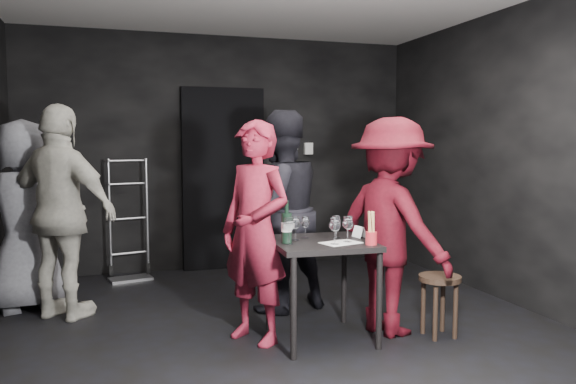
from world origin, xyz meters
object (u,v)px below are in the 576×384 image
object	(u,v)px
hand_truck	(130,257)
server_red	(255,221)
man_maroon	(391,214)
breadstick_cup	(371,228)
bystander_grey	(24,204)
tasting_table	(321,254)
bystander_cream	(61,191)
stool	(440,289)
wine_bottle	(287,227)
woman_black	(280,194)

from	to	relation	value
hand_truck	server_red	xyz separation A→B (m)	(0.85, -2.26, 0.67)
hand_truck	server_red	distance (m)	2.50
server_red	man_maroon	size ratio (longest dim) A/B	0.97
man_maroon	breadstick_cup	size ratio (longest dim) A/B	7.17
bystander_grey	breadstick_cup	world-z (taller)	bystander_grey
hand_truck	man_maroon	world-z (taller)	man_maroon
tasting_table	breadstick_cup	size ratio (longest dim) A/B	2.91
hand_truck	bystander_cream	size ratio (longest dim) A/B	0.61
hand_truck	stool	bearing A→B (deg)	-62.51
hand_truck	stool	xyz separation A→B (m)	(2.20, -2.59, 0.13)
bystander_cream	bystander_grey	distance (m)	0.51
tasting_table	wine_bottle	bearing A→B (deg)	-174.25
server_red	breadstick_cup	xyz separation A→B (m)	(0.75, -0.38, -0.03)
bystander_cream	woman_black	bearing A→B (deg)	-151.68
tasting_table	hand_truck	bearing A→B (deg)	118.98
server_red	bystander_grey	xyz separation A→B (m)	(-1.75, 1.36, 0.04)
man_maroon	bystander_cream	xyz separation A→B (m)	(-2.45, 1.13, 0.15)
bystander_cream	bystander_grey	bearing A→B (deg)	-9.39
stool	server_red	world-z (taller)	server_red
stool	man_maroon	size ratio (longest dim) A/B	0.25
hand_truck	stool	distance (m)	3.40
tasting_table	breadstick_cup	bearing A→B (deg)	-42.40
hand_truck	stool	world-z (taller)	hand_truck
hand_truck	tasting_table	world-z (taller)	hand_truck
stool	server_red	distance (m)	1.49
bystander_cream	server_red	bearing A→B (deg)	-177.55
hand_truck	wine_bottle	world-z (taller)	hand_truck
hand_truck	bystander_grey	distance (m)	1.45
server_red	bystander_cream	bearing A→B (deg)	-160.22
man_maroon	woman_black	bearing A→B (deg)	18.55
stool	man_maroon	world-z (taller)	man_maroon
hand_truck	woman_black	distance (m)	2.14
man_maroon	breadstick_cup	distance (m)	0.39
woman_black	breadstick_cup	bearing A→B (deg)	92.57
tasting_table	man_maroon	size ratio (longest dim) A/B	0.41
bystander_cream	tasting_table	bearing A→B (deg)	-173.03
man_maroon	bystander_grey	distance (m)	3.16
server_red	tasting_table	bearing A→B (deg)	40.48
tasting_table	stool	distance (m)	0.95
server_red	bystander_cream	world-z (taller)	bystander_cream
man_maroon	breadstick_cup	world-z (taller)	man_maroon
stool	breadstick_cup	distance (m)	0.78
wine_bottle	stool	bearing A→B (deg)	-8.62
woman_black	wine_bottle	bearing A→B (deg)	60.88
tasting_table	bystander_cream	size ratio (longest dim) A/B	0.35
bystander_grey	stool	bearing A→B (deg)	130.10
woman_black	man_maroon	size ratio (longest dim) A/B	1.11
stool	woman_black	size ratio (longest dim) A/B	0.23
stool	wine_bottle	size ratio (longest dim) A/B	1.51
man_maroon	wine_bottle	bearing A→B (deg)	71.91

